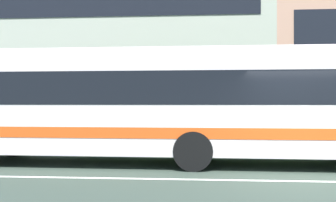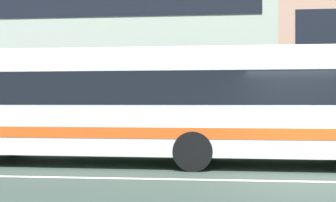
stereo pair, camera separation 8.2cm
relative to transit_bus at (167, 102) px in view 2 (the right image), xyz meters
name	(u,v)px [view 2 (the right image)]	position (x,y,z in m)	size (l,w,h in m)	color
ground_plane	(310,182)	(3.33, -2.28, -1.74)	(160.00, 160.00, 0.00)	#364439
lane_centre_line	(310,181)	(3.33, -2.28, -1.74)	(60.00, 0.16, 0.01)	silver
hedge_row_far	(289,134)	(4.06, 3.58, -1.15)	(15.64, 1.10, 1.19)	#3A6B29
apartment_block_left	(111,32)	(-5.00, 14.45, 4.50)	(19.13, 11.57, 12.49)	#B2B7A2
transit_bus	(167,102)	(0.00, 0.00, 0.00)	(12.26, 2.75, 3.16)	silver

